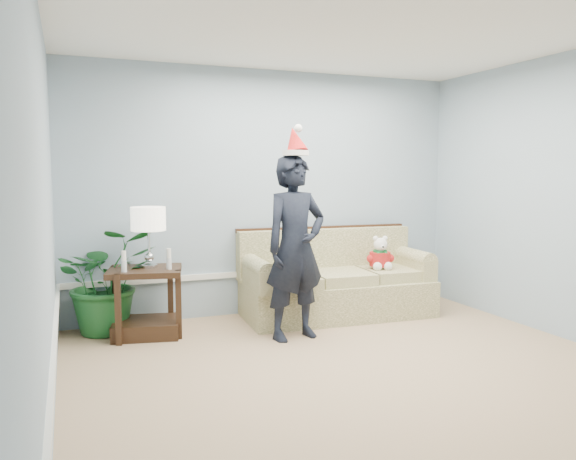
# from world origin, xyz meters

# --- Properties ---
(room_shell) EXTENTS (4.54, 5.04, 2.74)m
(room_shell) POSITION_xyz_m (0.00, 0.00, 1.35)
(room_shell) COLOR #A08167
(room_shell) RESTS_ON ground
(wainscot_trim) EXTENTS (4.49, 4.99, 0.06)m
(wainscot_trim) POSITION_xyz_m (-1.18, 1.18, 0.45)
(wainscot_trim) COLOR white
(wainscot_trim) RESTS_ON room_shell
(sofa) EXTENTS (2.09, 0.99, 0.96)m
(sofa) POSITION_xyz_m (0.61, 2.07, 0.34)
(sofa) COLOR brown
(sofa) RESTS_ON room_shell
(side_table) EXTENTS (0.79, 0.70, 0.66)m
(side_table) POSITION_xyz_m (-1.45, 2.02, 0.26)
(side_table) COLOR #322112
(side_table) RESTS_ON room_shell
(table_lamp) EXTENTS (0.33, 0.33, 0.59)m
(table_lamp) POSITION_xyz_m (-1.40, 2.04, 1.11)
(table_lamp) COLOR silver
(table_lamp) RESTS_ON side_table
(candle_pair) EXTENTS (0.46, 0.05, 0.20)m
(candle_pair) POSITION_xyz_m (-1.45, 1.89, 0.75)
(candle_pair) COLOR silver
(candle_pair) RESTS_ON side_table
(houseplant) EXTENTS (1.07, 0.97, 1.05)m
(houseplant) POSITION_xyz_m (-1.79, 2.28, 0.52)
(houseplant) COLOR #1A5725
(houseplant) RESTS_ON room_shell
(man) EXTENTS (0.70, 0.53, 1.74)m
(man) POSITION_xyz_m (-0.13, 1.42, 0.87)
(man) COLOR black
(man) RESTS_ON room_shell
(santa_hat) EXTENTS (0.32, 0.34, 0.29)m
(santa_hat) POSITION_xyz_m (-0.13, 1.44, 1.86)
(santa_hat) COLOR white
(santa_hat) RESTS_ON man
(teddy_bear) EXTENTS (0.28, 0.29, 0.38)m
(teddy_bear) POSITION_xyz_m (1.10, 1.93, 0.64)
(teddy_bear) COLOR white
(teddy_bear) RESTS_ON sofa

